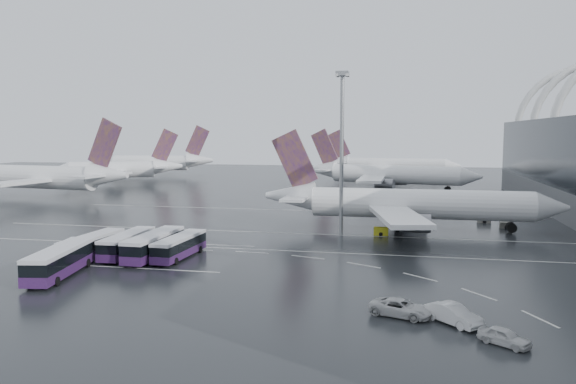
% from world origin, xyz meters
% --- Properties ---
extents(ground, '(420.00, 420.00, 0.00)m').
position_xyz_m(ground, '(0.00, 0.00, 0.00)').
color(ground, black).
rests_on(ground, ground).
extents(lane_marking_near, '(120.00, 0.25, 0.01)m').
position_xyz_m(lane_marking_near, '(0.00, -2.00, 0.01)').
color(lane_marking_near, silver).
rests_on(lane_marking_near, ground).
extents(lane_marking_mid, '(120.00, 0.25, 0.01)m').
position_xyz_m(lane_marking_mid, '(0.00, 12.00, 0.01)').
color(lane_marking_mid, silver).
rests_on(lane_marking_mid, ground).
extents(lane_marking_far, '(120.00, 0.25, 0.01)m').
position_xyz_m(lane_marking_far, '(0.00, 40.00, 0.01)').
color(lane_marking_far, silver).
rests_on(lane_marking_far, ground).
extents(bus_bay_line_south, '(28.00, 0.25, 0.01)m').
position_xyz_m(bus_bay_line_south, '(-24.00, -16.00, 0.01)').
color(bus_bay_line_south, silver).
rests_on(bus_bay_line_south, ground).
extents(bus_bay_line_north, '(28.00, 0.25, 0.01)m').
position_xyz_m(bus_bay_line_north, '(-24.00, 0.00, 0.01)').
color(bus_bay_line_north, silver).
rests_on(bus_bay_line_north, ground).
extents(airliner_main, '(51.61, 45.45, 17.54)m').
position_xyz_m(airliner_main, '(11.88, 19.76, 4.39)').
color(airliner_main, white).
rests_on(airliner_main, ground).
extents(airliner_gate_b, '(52.11, 46.13, 18.24)m').
position_xyz_m(airliner_gate_b, '(6.69, 88.36, 4.56)').
color(airliner_gate_b, white).
rests_on(airliner_gate_b, ground).
extents(airliner_gate_c, '(51.07, 47.11, 18.21)m').
position_xyz_m(airliner_gate_c, '(6.00, 136.87, 4.55)').
color(airliner_gate_c, white).
rests_on(airliner_gate_c, ground).
extents(jet_remote_west, '(47.48, 38.33, 20.65)m').
position_xyz_m(jet_remote_west, '(-77.39, 50.02, 5.33)').
color(jet_remote_west, white).
rests_on(jet_remote_west, ground).
extents(jet_remote_mid, '(41.18, 33.53, 18.41)m').
position_xyz_m(jet_remote_mid, '(-80.61, 91.70, 4.75)').
color(jet_remote_mid, white).
rests_on(jet_remote_mid, ground).
extents(jet_remote_far, '(45.84, 37.01, 19.94)m').
position_xyz_m(jet_remote_far, '(-83.24, 126.88, 5.15)').
color(jet_remote_far, white).
rests_on(jet_remote_far, ground).
extents(bus_row_near_a, '(3.33, 12.39, 3.02)m').
position_xyz_m(bus_row_near_a, '(-29.79, -11.29, 1.66)').
color(bus_row_near_a, '#301544').
rests_on(bus_row_near_a, ground).
extents(bus_row_near_b, '(3.22, 12.51, 3.06)m').
position_xyz_m(bus_row_near_b, '(-25.56, -9.37, 1.68)').
color(bus_row_near_b, '#301544').
rests_on(bus_row_near_b, ground).
extents(bus_row_near_c, '(3.41, 13.48, 3.31)m').
position_xyz_m(bus_row_near_c, '(-21.35, -9.96, 1.82)').
color(bus_row_near_c, '#301544').
rests_on(bus_row_near_c, ground).
extents(bus_row_near_d, '(3.33, 12.16, 2.96)m').
position_xyz_m(bus_row_near_d, '(-17.92, -9.39, 1.63)').
color(bus_row_near_d, '#301544').
rests_on(bus_row_near_d, ground).
extents(bus_row_far_a, '(5.39, 14.12, 3.40)m').
position_xyz_m(bus_row_far_a, '(-27.91, -21.32, 1.87)').
color(bus_row_far_a, '#301544').
rests_on(bus_row_far_a, ground).
extents(van_curve_a, '(6.28, 4.37, 1.59)m').
position_xyz_m(van_curve_a, '(11.54, -28.21, 0.80)').
color(van_curve_a, beige).
rests_on(van_curve_a, ground).
extents(van_curve_b, '(4.34, 3.79, 1.41)m').
position_xyz_m(van_curve_b, '(19.65, -33.80, 0.71)').
color(van_curve_b, beige).
rests_on(van_curve_b, ground).
extents(van_curve_c, '(5.11, 5.15, 1.77)m').
position_xyz_m(van_curve_c, '(16.10, -29.44, 0.89)').
color(van_curve_c, beige).
rests_on(van_curve_c, ground).
extents(floodlight_mast, '(2.05, 2.05, 26.78)m').
position_xyz_m(floodlight_mast, '(1.53, 12.79, 16.84)').
color(floodlight_mast, gray).
rests_on(floodlight_mast, ground).
extents(gse_cart_belly_b, '(2.37, 1.40, 1.29)m').
position_xyz_m(gse_cart_belly_b, '(26.66, 30.35, 0.65)').
color(gse_cart_belly_b, slate).
rests_on(gse_cart_belly_b, ground).
extents(gse_cart_belly_c, '(2.38, 1.40, 1.30)m').
position_xyz_m(gse_cart_belly_c, '(8.13, 13.34, 0.65)').
color(gse_cart_belly_c, '#AFAD17').
rests_on(gse_cart_belly_c, ground).
extents(gse_cart_belly_d, '(2.03, 1.20, 1.11)m').
position_xyz_m(gse_cart_belly_d, '(29.56, 24.65, 0.55)').
color(gse_cart_belly_d, slate).
rests_on(gse_cart_belly_d, ground).
extents(gse_cart_belly_e, '(1.93, 1.14, 1.05)m').
position_xyz_m(gse_cart_belly_e, '(15.16, 31.08, 0.53)').
color(gse_cart_belly_e, '#AFAD17').
rests_on(gse_cart_belly_e, ground).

